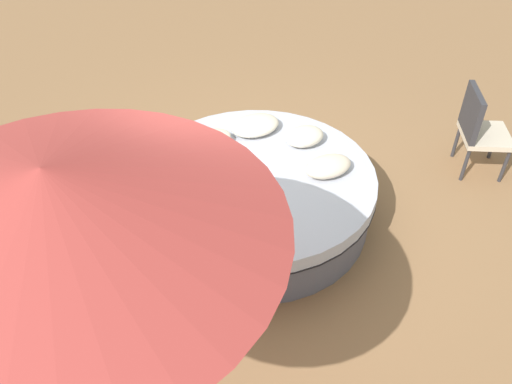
{
  "coord_description": "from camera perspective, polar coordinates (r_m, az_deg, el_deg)",
  "views": [
    {
      "loc": [
        1.83,
        3.59,
        3.77
      ],
      "look_at": [
        0.0,
        0.0,
        0.34
      ],
      "focal_mm": 37.69,
      "sensor_mm": 36.0,
      "label": 1
    }
  ],
  "objects": [
    {
      "name": "throw_pillow_0",
      "position": [
        5.17,
        7.65,
        2.72
      ],
      "size": [
        0.48,
        0.31,
        0.16
      ],
      "primitive_type": "ellipsoid",
      "color": "beige",
      "rests_on": "round_bed"
    },
    {
      "name": "throw_pillow_3",
      "position": [
        5.51,
        -5.0,
        5.57
      ],
      "size": [
        0.47,
        0.31,
        0.15
      ],
      "primitive_type": "ellipsoid",
      "color": "beige",
      "rests_on": "round_bed"
    },
    {
      "name": "throw_pillow_1",
      "position": [
        5.54,
        5.16,
        5.91
      ],
      "size": [
        0.42,
        0.32,
        0.16
      ],
      "primitive_type": "ellipsoid",
      "color": "beige",
      "rests_on": "round_bed"
    },
    {
      "name": "round_bed",
      "position": [
        5.33,
        0.0,
        -0.4
      ],
      "size": [
        2.33,
        2.33,
        0.56
      ],
      "color": "#595966",
      "rests_on": "ground_plane"
    },
    {
      "name": "throw_pillow_2",
      "position": [
        5.7,
        -0.11,
        7.1
      ],
      "size": [
        0.53,
        0.39,
        0.15
      ],
      "primitive_type": "ellipsoid",
      "color": "beige",
      "rests_on": "round_bed"
    },
    {
      "name": "planter",
      "position": [
        5.27,
        -24.98,
        -2.42
      ],
      "size": [
        0.56,
        0.56,
        0.9
      ],
      "color": "gray",
      "rests_on": "ground_plane"
    },
    {
      "name": "ground_plane",
      "position": [
        5.52,
        0.0,
        -2.67
      ],
      "size": [
        16.0,
        16.0,
        0.0
      ],
      "primitive_type": "plane",
      "color": "olive"
    },
    {
      "name": "patio_umbrella",
      "position": [
        2.52,
        -20.81,
        -1.35
      ],
      "size": [
        2.15,
        2.15,
        2.41
      ],
      "color": "#262628",
      "rests_on": "ground_plane"
    },
    {
      "name": "patio_chair",
      "position": [
        6.3,
        22.58,
        6.41
      ],
      "size": [
        0.7,
        0.7,
        0.98
      ],
      "rotation": [
        0.0,
        0.0,
        1.04
      ],
      "color": "#333338",
      "rests_on": "ground_plane"
    }
  ]
}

